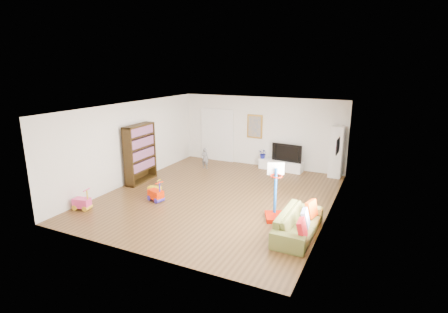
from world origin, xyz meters
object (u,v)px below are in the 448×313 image
at_px(media_console, 281,165).
at_px(bookshelf, 140,153).
at_px(sofa, 298,223).
at_px(basketball_hoop, 276,192).

xyz_separation_m(media_console, bookshelf, (-3.92, -3.33, 0.79)).
bearing_deg(sofa, media_console, 21.87).
distance_m(media_console, basketball_hoop, 4.45).
bearing_deg(bookshelf, media_console, 37.53).
distance_m(sofa, basketball_hoop, 1.05).
bearing_deg(sofa, bookshelf, 75.95).
bearing_deg(media_console, sofa, -65.03).
relative_size(media_console, sofa, 0.83).
height_order(bookshelf, basketball_hoop, bookshelf).
relative_size(media_console, basketball_hoop, 1.12).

